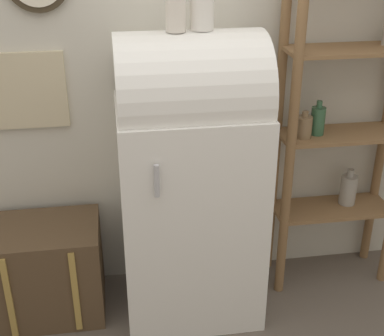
{
  "coord_description": "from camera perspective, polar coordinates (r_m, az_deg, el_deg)",
  "views": [
    {
      "loc": [
        -0.35,
        -2.06,
        1.94
      ],
      "look_at": [
        0.01,
        0.26,
        0.81
      ],
      "focal_mm": 50.0,
      "sensor_mm": 36.0,
      "label": 1
    }
  ],
  "objects": [
    {
      "name": "suitcase_trunk",
      "position": [
        2.93,
        -15.27,
        -10.43
      ],
      "size": [
        0.57,
        0.42,
        0.51
      ],
      "color": "brown",
      "rests_on": "ground_plane"
    },
    {
      "name": "ground_plane",
      "position": [
        2.85,
        0.6,
        -17.15
      ],
      "size": [
        12.0,
        12.0,
        0.0
      ],
      "primitive_type": "plane",
      "color": "#60564C"
    },
    {
      "name": "refrigerator",
      "position": [
        2.62,
        -0.24,
        -0.94
      ],
      "size": [
        0.68,
        0.62,
        1.47
      ],
      "color": "white",
      "rests_on": "ground_plane"
    },
    {
      "name": "shelf_unit",
      "position": [
        2.88,
        15.79,
        5.12
      ],
      "size": [
        0.67,
        0.28,
        1.78
      ],
      "color": "olive",
      "rests_on": "ground_plane"
    },
    {
      "name": "wall_back",
      "position": [
        2.72,
        -1.41,
        13.2
      ],
      "size": [
        7.0,
        0.09,
        2.7
      ],
      "color": "beige",
      "rests_on": "ground_plane"
    },
    {
      "name": "vase_center",
      "position": [
        2.39,
        1.08,
        17.1
      ],
      "size": [
        0.1,
        0.1,
        0.23
      ],
      "color": "white",
      "rests_on": "refrigerator"
    }
  ]
}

